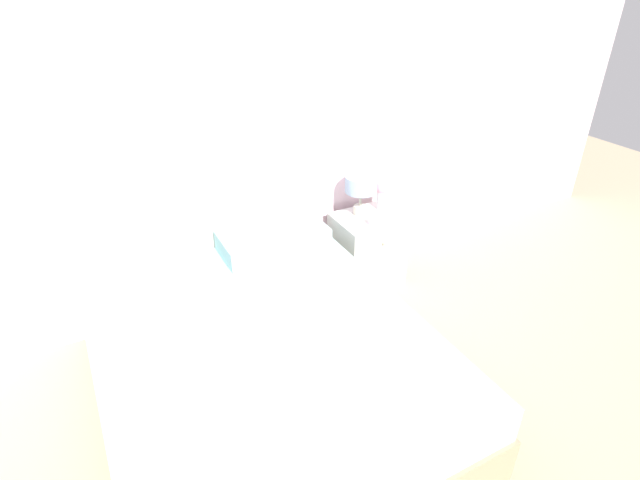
% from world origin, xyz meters
% --- Properties ---
extents(ground_plane, '(12.00, 12.00, 0.00)m').
position_xyz_m(ground_plane, '(0.00, 0.00, 0.00)').
color(ground_plane, '#CCB28E').
extents(wall_back, '(8.00, 0.06, 2.60)m').
position_xyz_m(wall_back, '(0.00, 0.07, 1.30)').
color(wall_back, silver).
rests_on(wall_back, ground_plane).
extents(bed, '(1.75, 2.09, 1.22)m').
position_xyz_m(bed, '(0.00, -0.96, 0.29)').
color(bed, tan).
rests_on(bed, ground_plane).
extents(nightstand, '(0.49, 0.44, 0.55)m').
position_xyz_m(nightstand, '(1.20, -0.23, 0.28)').
color(nightstand, white).
rests_on(nightstand, ground_plane).
extents(table_lamp, '(0.24, 0.24, 0.31)m').
position_xyz_m(table_lamp, '(1.17, -0.16, 0.78)').
color(table_lamp, beige).
rests_on(table_lamp, nightstand).
extents(flower_vase, '(0.11, 0.11, 0.24)m').
position_xyz_m(flower_vase, '(1.36, -0.15, 0.70)').
color(flower_vase, white).
rests_on(flower_vase, nightstand).
extents(teacup, '(0.10, 0.10, 0.07)m').
position_xyz_m(teacup, '(1.16, -0.35, 0.58)').
color(teacup, white).
rests_on(teacup, nightstand).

